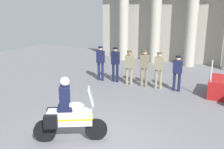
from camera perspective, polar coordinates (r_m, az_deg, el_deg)
name	(u,v)px	position (r m, az deg, el deg)	size (l,w,h in m)	color
ground_plane	(92,144)	(7.48, -4.52, -15.12)	(28.00, 28.00, 0.00)	slate
colonnade_backdrop	(176,9)	(17.33, 14.12, 14.00)	(10.83, 1.52, 6.76)	#A49F91
officer_in_row_0	(101,61)	(12.95, -2.58, 3.12)	(0.38, 0.24, 1.75)	#191E42
officer_in_row_1	(115,62)	(12.70, 0.76, 2.85)	(0.38, 0.24, 1.74)	#141938
officer_in_row_2	(129,65)	(12.26, 3.87, 2.14)	(0.38, 0.24, 1.67)	gray
officer_in_row_3	(144,65)	(12.02, 7.23, 2.01)	(0.38, 0.24, 1.74)	#7A7056
officer_in_row_4	(159,68)	(11.81, 10.42, 1.53)	(0.38, 0.24, 1.71)	gray
officer_in_row_5	(177,71)	(11.69, 14.40, 0.85)	(0.38, 0.24, 1.61)	#191E42
motorcycle_with_rider	(67,115)	(7.36, -9.91, -8.86)	(1.88, 1.19, 1.90)	black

